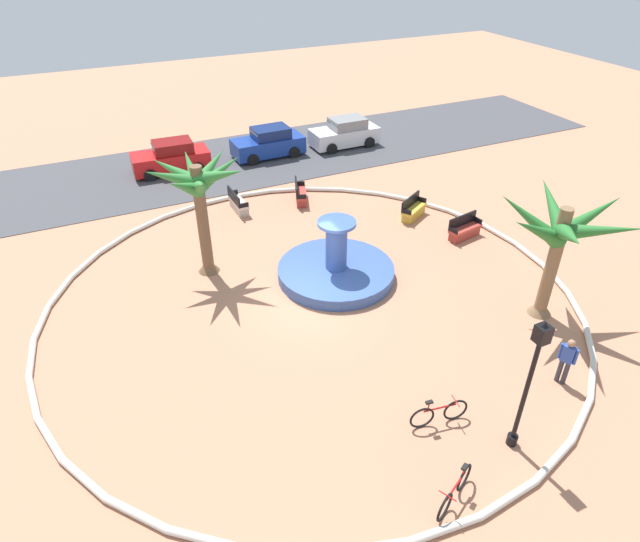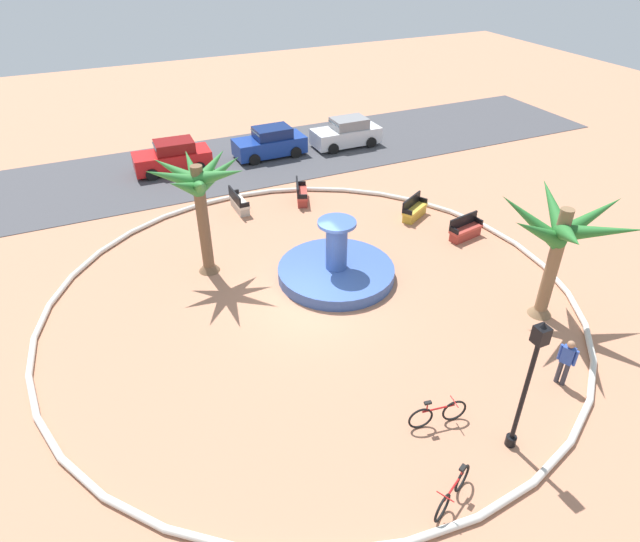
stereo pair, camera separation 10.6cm
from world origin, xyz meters
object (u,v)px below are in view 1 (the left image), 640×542
bench_north (300,195)px  bench_southeast (413,211)px  parked_car_second (268,143)px  fountain (336,270)px  bench_west (464,230)px  parked_car_leftmost (171,158)px  bicycle_by_lamppost (439,413)px  palm_tree_by_curb (198,188)px  bicycle_red_frame (455,491)px  palm_tree_near_fountain (560,234)px  parked_car_third (345,133)px  person_cyclist_helmet (567,359)px  bench_east (238,204)px  lamppost (530,377)px

bench_north → bench_southeast: 5.45m
bench_north → parked_car_second: parked_car_second is taller
fountain → bench_north: size_ratio=2.65×
fountain → bench_west: (6.33, 0.40, 0.01)m
bench_west → parked_car_leftmost: parked_car_leftmost is taller
fountain → bicycle_by_lamppost: 7.65m
bench_west → palm_tree_by_curb: bearing=168.8°
bench_southeast → bicycle_by_lamppost: bearing=-120.0°
bicycle_red_frame → palm_tree_near_fountain: bearing=33.4°
bicycle_red_frame → bench_west: bearing=51.5°
bench_southeast → parked_car_leftmost: bearing=131.4°
bench_west → parked_car_third: parked_car_third is taller
palm_tree_by_curb → parked_car_second: (6.34, 10.17, -2.73)m
bench_southeast → bicycle_by_lamppost: 12.12m
person_cyclist_helmet → parked_car_third: bearing=81.1°
parked_car_leftmost → parked_car_third: same height
bench_east → palm_tree_near_fountain: bearing=-59.5°
bench_east → bench_southeast: size_ratio=0.98×
lamppost → parked_car_second: (1.37, 21.69, -1.63)m
palm_tree_near_fountain → bicycle_by_lamppost: palm_tree_near_fountain is taller
person_cyclist_helmet → parked_car_leftmost: 21.83m
bench_west → bicycle_red_frame: bench_west is taller
bench_west → lamppost: (-5.65, -9.42, 2.06)m
bench_west → person_cyclist_helmet: person_cyclist_helmet is taller
fountain → parked_car_third: bearing=61.4°
parked_car_third → bicycle_by_lamppost: bearing=-110.4°
palm_tree_near_fountain → bench_west: (0.93, 5.45, -2.84)m
palm_tree_near_fountain → parked_car_second: size_ratio=1.11×
palm_tree_by_curb → bicycle_by_lamppost: 11.19m
lamppost → parked_car_leftmost: bearing=100.6°
lamppost → parked_car_leftmost: (-4.09, 21.86, -1.63)m
bench_southeast → person_cyclist_helmet: size_ratio=1.02×
palm_tree_by_curb → fountain: bearing=-30.3°
bench_west → bicycle_red_frame: size_ratio=1.07×
palm_tree_by_curb → lamppost: (4.97, -11.52, -1.10)m
palm_tree_by_curb → palm_tree_near_fountain: bearing=-38.0°
parked_car_second → person_cyclist_helmet: bearing=-85.8°
palm_tree_by_curb → parked_car_third: palm_tree_by_curb is taller
bench_north → parked_car_second: size_ratio=0.42×
bench_east → lamppost: bearing=-81.7°
fountain → lamppost: lamppost is taller
palm_tree_by_curb → bicycle_by_lamppost: (3.60, -10.12, -3.12)m
bicycle_by_lamppost → palm_tree_near_fountain: bearing=22.9°
bench_east → bicycle_red_frame: size_ratio=1.03×
palm_tree_near_fountain → bench_north: 12.63m
bench_west → lamppost: lamppost is taller
bench_southeast → bicycle_red_frame: 14.50m
parked_car_third → bench_north: bearing=-133.0°
bench_southeast → lamppost: 12.95m
fountain → bench_north: bearing=78.3°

